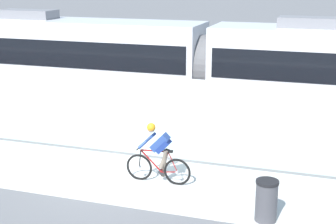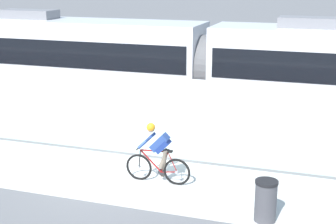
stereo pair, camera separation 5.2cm
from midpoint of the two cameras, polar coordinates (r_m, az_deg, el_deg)
ground_plane at (r=13.70m, az=-5.94°, el=-7.33°), size 200.00×200.00×0.00m
bike_path_deck at (r=13.70m, az=-5.94°, el=-7.31°), size 32.00×3.20×0.01m
glass_parapet at (r=15.11m, az=-3.16°, el=-2.97°), size 32.00×0.05×1.02m
concrete_barrier_wall at (r=16.59m, az=-0.94°, el=0.51°), size 32.00×0.36×1.99m
tram_rail_near at (r=19.13m, az=1.49°, el=-0.52°), size 32.00×0.08×0.01m
tram_rail_far at (r=20.46m, az=2.64°, el=0.54°), size 32.00×0.08×0.01m
tram at (r=19.18m, az=4.34°, el=5.28°), size 22.56×2.54×3.81m
cyclist_on_bike at (r=13.00m, az=-1.24°, el=-4.83°), size 1.77×0.58×1.61m
trash_bin at (r=11.38m, az=10.99°, el=-9.87°), size 0.51×0.51×0.96m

